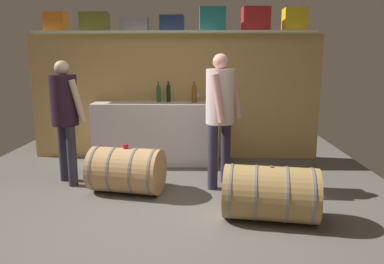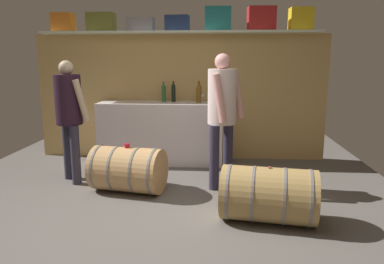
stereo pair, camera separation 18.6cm
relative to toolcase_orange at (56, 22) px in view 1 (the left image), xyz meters
The scene contains 20 objects.
ground_plane 3.34m from the toolcase_orange, 44.75° to the right, with size 5.82×8.37×0.02m, color #5C5752.
back_wall_panel 2.15m from the toolcase_orange, ahead, with size 4.62×0.10×1.99m, color tan.
high_shelf_board 1.81m from the toolcase_orange, ahead, with size 4.25×0.40×0.03m, color silver.
toolcase_orange is the anchor object (origin of this frame).
toolcase_olive 0.60m from the toolcase_orange, ahead, with size 0.42×0.26×0.28m, color olive.
toolcase_grey 1.21m from the toolcase_orange, ahead, with size 0.41×0.24×0.20m, color gray.
toolcase_navy 1.78m from the toolcase_orange, ahead, with size 0.35×0.23×0.23m, color navy.
toolcase_teal 2.39m from the toolcase_orange, ahead, with size 0.39×0.25×0.35m, color teal.
toolcase_red 3.04m from the toolcase_orange, ahead, with size 0.41×0.25×0.35m, color red.
toolcase_yellow 3.62m from the toolcase_orange, ahead, with size 0.33×0.28×0.33m, color yellow.
work_cabinet 2.29m from the toolcase_orange, ahead, with size 1.91×0.56×0.95m, color white.
wine_bottle_dark 2.03m from the toolcase_orange, ahead, with size 0.06×0.06×0.32m.
wine_bottle_green 1.90m from the toolcase_orange, ahead, with size 0.07×0.07×0.31m.
wine_bottle_amber 2.38m from the toolcase_orange, ahead, with size 0.08×0.08×0.33m.
wine_glass 2.44m from the toolcase_orange, ahead, with size 0.07×0.07×0.14m.
wine_barrel_near 2.77m from the toolcase_orange, 49.14° to the right, with size 0.95×0.71×0.57m.
wine_barrel_far 4.17m from the toolcase_orange, 38.00° to the right, with size 1.00×0.69×0.57m.
tasting_cup 2.57m from the toolcase_orange, 49.16° to the right, with size 0.07×0.07×0.04m, color red.
winemaker_pouring 3.00m from the toolcase_orange, 27.13° to the right, with size 0.48×0.51×1.67m.
visitor_tasting 1.76m from the toolcase_orange, 67.33° to the right, with size 0.47×0.48×1.59m.
Camera 1 is at (0.43, -3.42, 1.61)m, focal length 34.91 mm.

